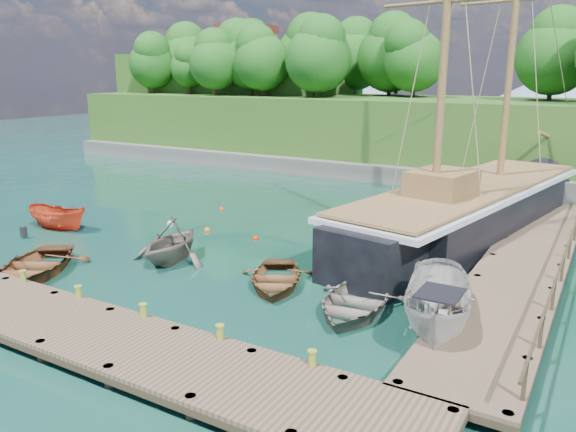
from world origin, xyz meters
name	(u,v)px	position (x,y,z in m)	size (l,w,h in m)	color
ground	(199,275)	(0.00, 0.00, 0.00)	(160.00, 160.00, 0.00)	#0F3427
dock_near	(110,339)	(2.00, -6.50, 0.43)	(20.00, 3.20, 1.10)	#4A3C2B
dock_east	(525,263)	(11.50, 7.00, 0.43)	(3.20, 24.00, 1.10)	#4A3C2B
bollard_0	(26,297)	(-4.00, -5.10, 0.00)	(0.26, 0.26, 0.45)	olive
bollard_1	(81,314)	(-1.00, -5.10, 0.00)	(0.26, 0.26, 0.45)	olive
bollard_2	(145,334)	(2.00, -5.10, 0.00)	(0.26, 0.26, 0.45)	olive
bollard_3	(221,358)	(5.00, -5.10, 0.00)	(0.26, 0.26, 0.45)	olive
bollard_4	(312,386)	(8.00, -5.10, 0.00)	(0.26, 0.26, 0.45)	olive
rowboat_0	(35,275)	(-5.82, -3.39, 0.00)	(3.52, 4.93, 1.02)	brown
rowboat_1	(172,261)	(-2.14, 0.77, 0.00)	(3.41, 3.95, 2.08)	#61584E
rowboat_2	(275,286)	(3.37, 0.53, 0.00)	(2.95, 4.14, 0.86)	brown
rowboat_3	(353,311)	(6.98, -0.12, 0.00)	(3.32, 4.64, 0.96)	#675D56
motorboat_orange	(60,229)	(-10.79, 1.68, 0.00)	(1.44, 3.82, 1.47)	#DC4221
cabin_boat_white	(437,335)	(10.00, -0.46, 0.00)	(2.04, 5.43, 2.10)	beige
schooner	(468,214)	(8.06, 11.54, 1.10)	(8.49, 27.04, 19.89)	black
mooring_buoy_0	(170,224)	(-6.42, 5.43, 0.00)	(0.36, 0.36, 0.36)	silver
mooring_buoy_1	(207,231)	(-3.85, 5.44, 0.00)	(0.35, 0.35, 0.35)	#D2620A
mooring_buoy_2	(256,239)	(-0.79, 5.42, 0.00)	(0.33, 0.33, 0.33)	red
mooring_buoy_3	(354,252)	(4.24, 6.05, 0.00)	(0.37, 0.37, 0.37)	silver
mooring_buoy_4	(222,210)	(-6.02, 9.59, 0.00)	(0.30, 0.30, 0.30)	#F42E04
mooring_buoy_5	(329,214)	(0.07, 11.84, 0.00)	(0.36, 0.36, 0.36)	#F05521
headland	(300,100)	(-12.88, 31.36, 5.54)	(51.00, 19.31, 12.90)	#474744
distant_ridge	(542,100)	(4.30, 70.00, 4.35)	(117.00, 40.00, 10.00)	#728CA5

